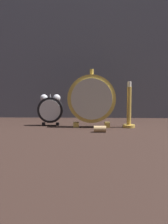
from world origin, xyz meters
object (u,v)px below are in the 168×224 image
(alarm_clock_twin_bell, at_px, (50,108))
(wine_cork, at_px, (100,129))
(mantel_clock_silver, at_px, (92,99))
(brass_candlestick, at_px, (129,111))

(alarm_clock_twin_bell, distance_m, wine_cork, 0.24)
(alarm_clock_twin_bell, height_order, mantel_clock_silver, mantel_clock_silver)
(alarm_clock_twin_bell, bearing_deg, brass_candlestick, -6.67)
(brass_candlestick, bearing_deg, alarm_clock_twin_bell, 173.33)
(brass_candlestick, xyz_separation_m, wine_cork, (-0.11, -0.11, -0.05))
(mantel_clock_silver, distance_m, brass_candlestick, 0.15)
(alarm_clock_twin_bell, height_order, wine_cork, alarm_clock_twin_bell)
(wine_cork, bearing_deg, brass_candlestick, 43.85)
(brass_candlestick, bearing_deg, mantel_clock_silver, 179.40)
(alarm_clock_twin_bell, distance_m, brass_candlestick, 0.30)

